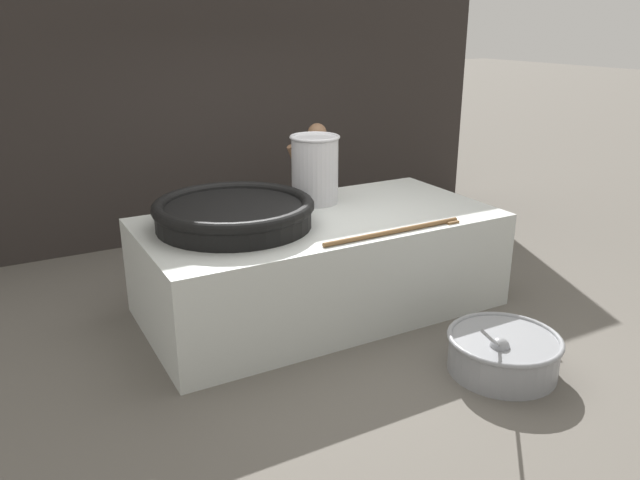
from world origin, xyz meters
name	(u,v)px	position (x,y,z in m)	size (l,w,h in m)	color
ground_plane	(320,307)	(0.00, 0.00, 0.00)	(60.00, 60.00, 0.00)	#666059
back_wall	(212,83)	(0.00, 2.72, 1.87)	(7.77, 0.24, 3.74)	#2D2826
hearth_platform	(320,263)	(0.00, 0.00, 0.45)	(3.23, 1.64, 0.90)	silver
giant_wok_near	(234,212)	(-0.78, 0.11, 1.03)	(1.39, 1.39, 0.24)	black
stock_pot	(315,168)	(0.19, 0.44, 1.24)	(0.48, 0.48, 0.66)	#B7B7BC
stirring_paddle	(399,230)	(0.37, -0.72, 0.92)	(1.36, 0.10, 0.04)	brown
cook	(317,185)	(0.68, 1.31, 0.82)	(0.40, 0.59, 1.52)	brown
prep_bowl_vegetables	(503,352)	(0.68, -1.70, 0.17)	(1.05, 0.88, 0.67)	gray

